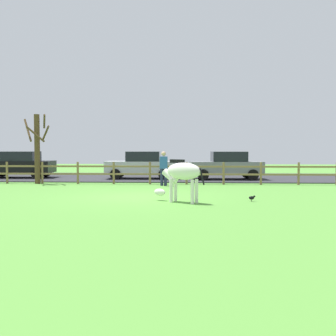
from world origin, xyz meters
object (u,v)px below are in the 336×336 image
at_px(crow_on_grass, 252,198).
at_px(visitor_near_fence, 164,167).
at_px(parked_car_grey, 227,165).
at_px(zebra, 181,174).
at_px(parked_car_silver, 142,165).
at_px(bare_tree, 37,146).
at_px(parked_car_black, 19,164).

xyz_separation_m(crow_on_grass, visitor_near_fence, (-3.29, 5.32, 0.78)).
relative_size(parked_car_grey, visitor_near_fence, 2.49).
bearing_deg(visitor_near_fence, zebra, -80.55).
height_order(zebra, visitor_near_fence, visitor_near_fence).
height_order(crow_on_grass, parked_car_silver, parked_car_silver).
bearing_deg(zebra, visitor_near_fence, 99.45).
bearing_deg(parked_car_silver, crow_on_grass, -62.06).
relative_size(crow_on_grass, visitor_near_fence, 0.13).
relative_size(crow_on_grass, parked_car_grey, 0.05).
distance_m(parked_car_grey, visitor_near_fence, 4.82).
relative_size(parked_car_silver, visitor_near_fence, 2.46).
distance_m(parked_car_silver, parked_car_grey, 4.87).
relative_size(bare_tree, parked_car_black, 0.86).
xyz_separation_m(bare_tree, visitor_near_fence, (6.43, -0.72, -0.98)).
bearing_deg(parked_car_silver, zebra, -75.37).
height_order(parked_car_black, visitor_near_fence, visitor_near_fence).
height_order(crow_on_grass, parked_car_black, parked_car_black).
xyz_separation_m(zebra, parked_car_silver, (-2.46, 9.41, -0.08)).
bearing_deg(bare_tree, parked_car_silver, 31.58).
relative_size(parked_car_silver, parked_car_grey, 0.99).
bearing_deg(bare_tree, parked_car_grey, 15.68).
height_order(bare_tree, parked_car_silver, bare_tree).
distance_m(parked_car_black, parked_car_grey, 12.22).
bearing_deg(crow_on_grass, parked_car_black, 142.51).
relative_size(crow_on_grass, parked_car_silver, 0.05).
bearing_deg(crow_on_grass, parked_car_grey, 89.64).
relative_size(bare_tree, parked_car_silver, 0.87).
distance_m(zebra, parked_car_silver, 9.72).
bearing_deg(visitor_near_fence, parked_car_black, 155.68).
relative_size(bare_tree, visitor_near_fence, 2.13).
bearing_deg(parked_car_black, zebra, -44.61).
bearing_deg(parked_car_black, visitor_near_fence, -24.32).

